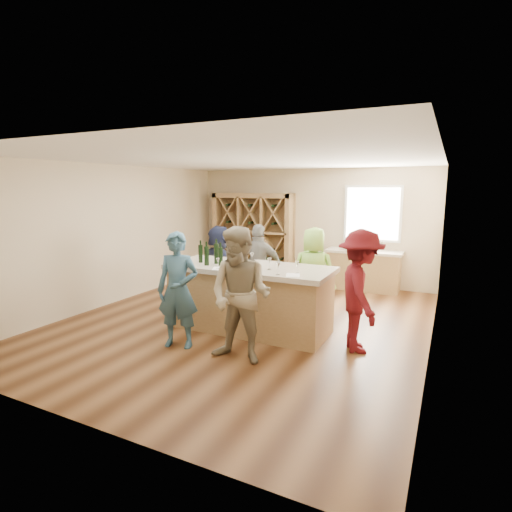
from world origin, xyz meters
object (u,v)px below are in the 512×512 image
at_px(person_far_mid, 259,267).
at_px(person_far_right, 313,273).
at_px(person_near_left, 178,290).
at_px(wine_bottle_b, 207,256).
at_px(wine_bottle_f, 243,260).
at_px(wine_rack, 253,236).
at_px(tasting_counter_base, 249,300).
at_px(wine_bottle_c, 217,254).
at_px(person_far_left, 219,264).
at_px(person_near_right, 241,295).
at_px(wine_bottle_d, 221,256).
at_px(wine_bottle_a, 201,254).
at_px(wine_bottle_e, 233,258).
at_px(person_server, 360,291).
at_px(sink, 356,246).

distance_m(person_far_mid, person_far_right, 1.09).
bearing_deg(person_near_left, wine_bottle_b, 76.98).
xyz_separation_m(wine_bottle_b, wine_bottle_f, (0.69, -0.02, -0.01)).
bearing_deg(wine_rack, person_far_right, -45.50).
bearing_deg(tasting_counter_base, wine_bottle_f, -80.54).
relative_size(wine_rack, wine_bottle_b, 7.03).
bearing_deg(person_far_right, wine_bottle_c, 35.34).
relative_size(wine_rack, person_near_left, 1.28).
xyz_separation_m(wine_bottle_b, person_far_left, (-0.64, 1.44, -0.44)).
height_order(wine_rack, person_far_right, wine_rack).
bearing_deg(wine_bottle_c, person_near_right, -46.29).
height_order(wine_bottle_b, person_far_right, person_far_right).
bearing_deg(person_near_right, person_far_left, 126.54).
bearing_deg(person_far_right, wine_bottle_f, 57.82).
relative_size(wine_rack, wine_bottle_d, 7.41).
relative_size(wine_rack, wine_bottle_a, 7.31).
xyz_separation_m(wine_rack, person_far_mid, (1.39, -2.52, -0.27)).
bearing_deg(person_far_mid, wine_bottle_a, 55.91).
bearing_deg(wine_bottle_e, person_server, 2.73).
bearing_deg(wine_bottle_e, sink, 72.46).
relative_size(wine_bottle_a, wine_bottle_d, 1.01).
xyz_separation_m(wine_bottle_b, wine_bottle_c, (0.06, 0.21, 0.01)).
height_order(wine_bottle_d, person_server, person_server).
height_order(wine_bottle_c, wine_bottle_d, wine_bottle_c).
bearing_deg(tasting_counter_base, wine_bottle_b, -156.67).
distance_m(wine_bottle_b, person_server, 2.49).
bearing_deg(person_far_mid, person_far_left, -15.37).
relative_size(wine_bottle_d, person_far_right, 0.18).
bearing_deg(person_server, wine_bottle_a, 65.54).
height_order(wine_bottle_a, person_far_left, person_far_left).
bearing_deg(wine_bottle_c, wine_bottle_b, -106.28).
bearing_deg(wine_bottle_b, person_near_left, -87.63).
height_order(sink, person_far_right, person_far_right).
bearing_deg(wine_bottle_c, tasting_counter_base, 6.68).
bearing_deg(person_near_left, person_far_mid, 67.66).
bearing_deg(wine_rack, person_far_mid, -61.07).
relative_size(wine_rack, sink, 4.06).
bearing_deg(person_far_mid, person_server, 141.91).
height_order(tasting_counter_base, person_near_right, person_near_right).
bearing_deg(wine_rack, wine_bottle_f, -65.36).
distance_m(person_server, wine_bottle_f, 1.81).
height_order(person_near_left, wine_bottle_f, person_near_left).
bearing_deg(wine_bottle_d, person_far_left, 122.22).
bearing_deg(wine_bottle_a, person_server, 0.35).
bearing_deg(person_far_right, person_server, 127.65).
height_order(wine_bottle_e, person_far_left, person_far_left).
bearing_deg(tasting_counter_base, person_far_left, 137.74).
height_order(person_server, person_far_right, person_server).
xyz_separation_m(tasting_counter_base, wine_bottle_b, (-0.64, -0.28, 0.74)).
height_order(wine_bottle_e, person_near_right, person_near_right).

